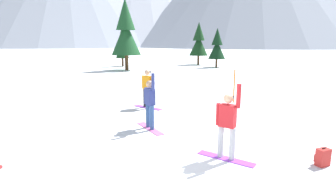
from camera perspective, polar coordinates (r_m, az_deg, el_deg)
name	(u,v)px	position (r m, az deg, el deg)	size (l,w,h in m)	color
ground_plane	(182,175)	(6.42, 3.03, -16.81)	(800.00, 800.00, 0.00)	white
snowboarder_foreground	(227,124)	(7.00, 12.57, -6.20)	(1.44, 1.08, 2.01)	#993FD8
snowboarder_midground	(150,103)	(9.25, -3.92, -1.81)	(1.08, 1.50, 1.99)	pink
snowboarder_background	(147,88)	(12.27, -4.44, 1.43)	(1.41, 1.08, 1.78)	#993FD8
backpack_red	(323,157)	(7.76, 30.18, -11.54)	(0.37, 0.35, 0.47)	red
trail_marker_pole	(234,86)	(13.76, 13.97, 1.74)	(0.06, 0.06, 1.67)	orange
pine_tree_slender	(122,45)	(34.15, -9.79, 10.33)	(1.63, 1.63, 4.79)	#472D19
pine_tree_short	(199,42)	(36.39, 6.58, 11.19)	(2.47, 2.47, 5.62)	#472D19
pine_tree_broad	(126,32)	(29.31, -9.03, 13.16)	(3.12, 3.12, 7.51)	#472D19
pine_tree_tall	(217,46)	(32.81, 10.44, 10.17)	(2.03, 2.03, 4.66)	#472D19
peak_central_summit	(313,15)	(263.86, 28.55, 14.72)	(100.61, 100.61, 48.54)	#8C93A3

